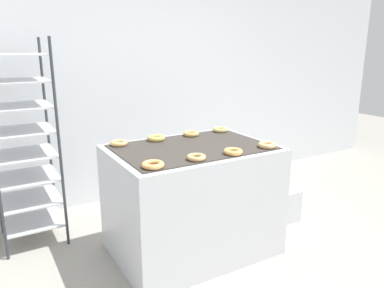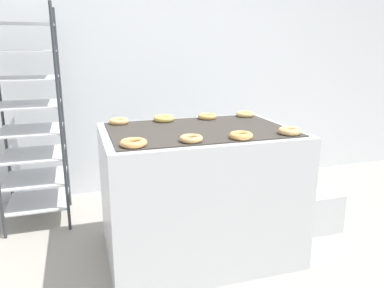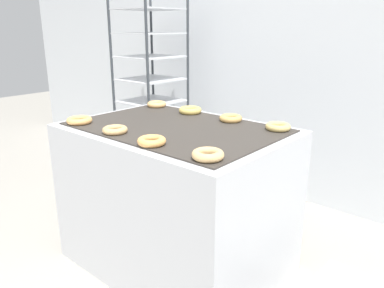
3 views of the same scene
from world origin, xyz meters
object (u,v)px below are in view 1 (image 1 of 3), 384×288
(baking_rack_cart, at_px, (24,143))
(donut_near_right, at_px, (267,145))
(donut_near_midleft, at_px, (196,157))
(donut_near_midright, at_px, (233,152))
(donut_far_left, at_px, (119,143))
(donut_near_left, at_px, (153,165))
(fryer_machine, at_px, (192,200))
(glaze_bin, at_px, (280,204))
(donut_far_right, at_px, (220,130))
(donut_far_midleft, at_px, (156,138))
(donut_far_midright, at_px, (191,134))

(baking_rack_cart, xyz_separation_m, donut_near_right, (1.64, -1.20, 0.04))
(donut_near_midleft, height_order, donut_near_midright, donut_near_midright)
(donut_near_midleft, relative_size, donut_far_left, 0.99)
(donut_near_left, distance_m, donut_far_left, 0.65)
(fryer_machine, height_order, donut_near_midright, donut_near_midright)
(fryer_machine, height_order, glaze_bin, fryer_machine)
(donut_near_midleft, xyz_separation_m, donut_far_right, (0.64, 0.64, 0.00))
(donut_near_left, distance_m, donut_near_midright, 0.65)
(glaze_bin, xyz_separation_m, donut_far_midleft, (-1.22, 0.27, 0.78))
(fryer_machine, bearing_deg, donut_far_right, 33.09)
(donut_far_midleft, height_order, donut_far_midright, donut_far_midleft)
(donut_near_left, xyz_separation_m, donut_far_midright, (0.66, 0.64, 0.00))
(baking_rack_cart, bearing_deg, donut_far_right, -18.88)
(glaze_bin, xyz_separation_m, donut_far_left, (-1.55, 0.28, 0.78))
(fryer_machine, xyz_separation_m, donut_far_right, (0.49, 0.32, 0.48))
(fryer_machine, bearing_deg, donut_far_left, 146.43)
(baking_rack_cart, bearing_deg, fryer_machine, -37.64)
(donut_near_midleft, xyz_separation_m, donut_far_left, (-0.34, 0.65, 0.00))
(donut_near_midright, bearing_deg, donut_near_right, 2.42)
(baking_rack_cart, distance_m, donut_near_left, 1.37)
(glaze_bin, bearing_deg, donut_near_left, -166.34)
(fryer_machine, relative_size, donut_far_midright, 9.16)
(baking_rack_cart, distance_m, donut_far_midright, 1.43)
(glaze_bin, height_order, donut_far_left, donut_far_left)
(donut_far_left, xyz_separation_m, donut_far_right, (0.99, -0.01, 0.00))
(baking_rack_cart, relative_size, donut_near_midright, 12.38)
(baking_rack_cart, height_order, donut_far_midleft, baking_rack_cart)
(donut_near_midleft, bearing_deg, baking_rack_cart, 129.49)
(glaze_bin, bearing_deg, baking_rack_cart, 159.29)
(donut_near_midright, height_order, donut_far_right, same)
(fryer_machine, distance_m, donut_near_left, 0.76)
(donut_far_midleft, bearing_deg, fryer_machine, -62.98)
(glaze_bin, bearing_deg, donut_near_midleft, -162.88)
(baking_rack_cart, bearing_deg, glaze_bin, -20.71)
(donut_near_midleft, bearing_deg, donut_near_right, -0.20)
(donut_far_midright, bearing_deg, donut_near_right, -62.95)
(glaze_bin, bearing_deg, donut_far_right, 154.23)
(donut_near_midright, bearing_deg, donut_far_midleft, 115.96)
(donut_far_right, bearing_deg, donut_far_left, 179.67)
(glaze_bin, bearing_deg, donut_far_midleft, 167.40)
(donut_far_left, bearing_deg, donut_near_midleft, -62.23)
(donut_near_midleft, height_order, donut_far_right, donut_far_right)
(donut_near_right, xyz_separation_m, donut_far_midright, (-0.33, 0.64, -0.00))
(donut_near_midleft, distance_m, donut_far_midleft, 0.64)
(glaze_bin, distance_m, donut_near_left, 1.77)
(baking_rack_cart, distance_m, donut_near_midright, 1.78)
(donut_far_midright, height_order, donut_far_right, same)
(baking_rack_cart, xyz_separation_m, donut_near_midright, (1.30, -1.22, 0.04))
(donut_near_midright, bearing_deg, donut_far_left, 134.36)
(baking_rack_cart, bearing_deg, donut_near_midleft, -50.51)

